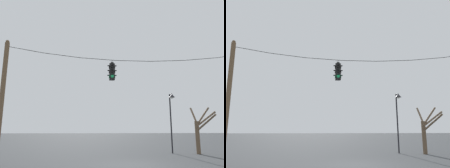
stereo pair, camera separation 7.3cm
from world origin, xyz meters
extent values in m
plane|color=#383A3D|center=(0.00, 0.00, 0.00)|extent=(200.00, 200.00, 0.00)
cylinder|color=brown|center=(-8.00, -0.07, 3.72)|extent=(0.28, 0.28, 7.43)
sphere|color=brown|center=(-8.00, -0.07, 7.49)|extent=(0.22, 0.22, 0.22)
cylinder|color=black|center=(-6.86, -0.07, 7.00)|extent=(2.29, 0.03, 0.40)
cylinder|color=black|center=(-4.57, -0.07, 6.68)|extent=(2.29, 0.03, 0.28)
cylinder|color=black|center=(-2.29, -0.07, 6.50)|extent=(2.29, 0.03, 0.15)
cylinder|color=black|center=(0.00, -0.07, 6.43)|extent=(2.29, 0.03, 0.03)
cylinder|color=black|center=(2.29, -0.07, 6.50)|extent=(2.29, 0.03, 0.15)
cylinder|color=black|center=(4.57, -0.07, 6.68)|extent=(2.29, 0.03, 0.28)
cube|color=black|center=(-1.39, -0.07, 5.66)|extent=(0.34, 0.34, 1.05)
cube|color=black|center=(-1.39, -0.07, 6.24)|extent=(0.19, 0.19, 0.10)
cylinder|color=black|center=(-1.39, -0.07, 6.37)|extent=(0.02, 0.02, 0.15)
cylinder|color=black|center=(-1.39, -0.25, 5.98)|extent=(0.20, 0.03, 0.20)
cylinder|color=black|center=(-1.39, -0.30, 6.07)|extent=(0.07, 0.12, 0.07)
cylinder|color=black|center=(-1.39, -0.25, 5.66)|extent=(0.20, 0.03, 0.20)
cylinder|color=black|center=(-1.39, -0.30, 5.75)|extent=(0.07, 0.12, 0.07)
cylinder|color=#19C666|center=(-1.39, -0.25, 5.35)|extent=(0.20, 0.03, 0.20)
cylinder|color=black|center=(-1.39, -0.30, 5.44)|extent=(0.07, 0.12, 0.07)
cylinder|color=black|center=(-1.39, 0.12, 5.98)|extent=(0.20, 0.03, 0.20)
cylinder|color=black|center=(-1.39, 0.16, 6.07)|extent=(0.07, 0.12, 0.07)
cylinder|color=black|center=(-1.39, 0.12, 5.66)|extent=(0.20, 0.03, 0.20)
cylinder|color=black|center=(-1.39, 0.16, 5.75)|extent=(0.07, 0.12, 0.07)
cylinder|color=#19C666|center=(-1.39, 0.12, 5.35)|extent=(0.20, 0.03, 0.20)
cylinder|color=black|center=(-1.39, 0.16, 5.44)|extent=(0.07, 0.12, 0.07)
cylinder|color=black|center=(-1.58, -0.07, 5.98)|extent=(0.03, 0.20, 0.20)
cylinder|color=black|center=(-1.62, -0.07, 6.07)|extent=(0.12, 0.07, 0.07)
cylinder|color=black|center=(-1.58, -0.07, 5.66)|extent=(0.03, 0.20, 0.20)
cylinder|color=black|center=(-1.62, -0.07, 5.75)|extent=(0.12, 0.07, 0.07)
cylinder|color=#19C666|center=(-1.58, -0.07, 5.35)|extent=(0.03, 0.20, 0.20)
cylinder|color=black|center=(-1.62, -0.07, 5.44)|extent=(0.12, 0.07, 0.07)
cylinder|color=black|center=(-1.21, -0.07, 5.98)|extent=(0.03, 0.20, 0.20)
cylinder|color=black|center=(-1.16, -0.07, 6.07)|extent=(0.12, 0.07, 0.07)
cylinder|color=black|center=(-1.21, -0.07, 5.66)|extent=(0.03, 0.20, 0.20)
cylinder|color=black|center=(-1.16, -0.07, 5.75)|extent=(0.12, 0.07, 0.07)
cylinder|color=#19C666|center=(-1.21, -0.07, 5.35)|extent=(0.03, 0.20, 0.20)
cylinder|color=black|center=(-1.16, -0.07, 5.44)|extent=(0.12, 0.07, 0.07)
cylinder|color=black|center=(4.47, 6.06, 2.63)|extent=(0.12, 0.12, 5.26)
cylinder|color=black|center=(4.47, 5.77, 5.21)|extent=(0.07, 0.58, 0.07)
cone|color=#232328|center=(4.47, 5.48, 5.05)|extent=(0.53, 0.53, 0.32)
sphere|color=silver|center=(4.47, 5.48, 4.89)|extent=(0.24, 0.24, 0.24)
cylinder|color=brown|center=(6.47, 5.23, 1.38)|extent=(0.35, 0.35, 2.76)
cylinder|color=brown|center=(7.10, 5.28, 3.19)|extent=(1.39, 0.27, 1.66)
cylinder|color=brown|center=(6.82, 4.26, 2.60)|extent=(0.87, 2.08, 1.42)
cylinder|color=brown|center=(6.54, 5.89, 3.33)|extent=(0.32, 1.45, 1.49)
cylinder|color=brown|center=(7.36, 5.23, 2.97)|extent=(1.88, 0.17, 1.38)
camera|label=1|loc=(-2.49, -13.47, 2.10)|focal=35.00mm
camera|label=2|loc=(-2.41, -13.48, 2.10)|focal=35.00mm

